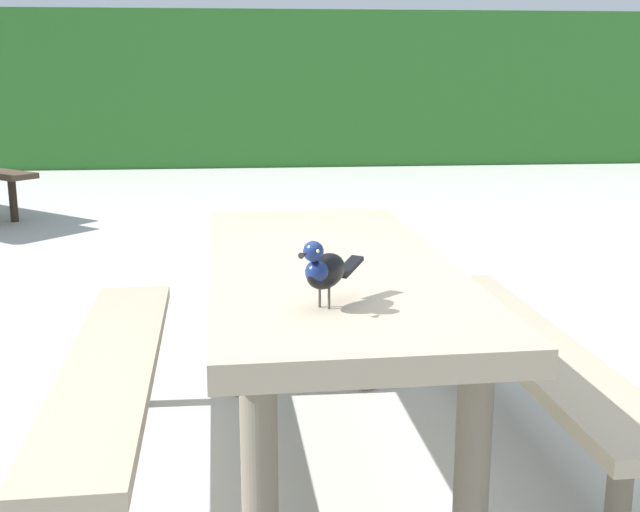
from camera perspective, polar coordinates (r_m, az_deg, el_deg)
ground_plane at (r=2.61m, az=-0.43°, el=-17.63°), size 60.00×60.00×0.00m
hedge_wall at (r=11.65m, az=-4.80°, el=11.76°), size 28.00×1.24×2.10m
picnic_table_foreground at (r=2.61m, az=0.60°, el=-4.17°), size 1.73×1.82×0.74m
bird_grackle at (r=2.02m, az=0.27°, el=-0.95°), size 0.19×0.24×0.18m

